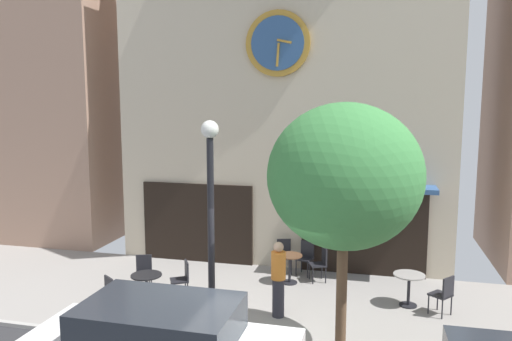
# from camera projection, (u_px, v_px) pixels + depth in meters

# --- Properties ---
(clock_building) EXTENTS (9.47, 4.28, 10.78)m
(clock_building) POSITION_uv_depth(u_px,v_px,m) (288.00, 72.00, 14.73)
(clock_building) COLOR beige
(clock_building) RESTS_ON ground_plane
(neighbor_building_left) EXTENTS (6.71, 3.90, 14.61)m
(neighbor_building_left) POSITION_uv_depth(u_px,v_px,m) (28.00, 24.00, 17.14)
(neighbor_building_left) COLOR #9E7A66
(neighbor_building_left) RESTS_ON ground_plane
(street_lamp) EXTENTS (0.36, 0.36, 4.28)m
(street_lamp) POSITION_uv_depth(u_px,v_px,m) (211.00, 224.00, 10.08)
(street_lamp) COLOR black
(street_lamp) RESTS_ON ground_plane
(street_tree) EXTENTS (2.79, 2.51, 4.64)m
(street_tree) POSITION_uv_depth(u_px,v_px,m) (344.00, 177.00, 8.86)
(street_tree) COLOR brown
(street_tree) RESTS_ON ground_plane
(cafe_table_near_door) EXTENTS (0.71, 0.71, 0.72)m
(cafe_table_near_door) POSITION_uv_depth(u_px,v_px,m) (147.00, 283.00, 11.38)
(cafe_table_near_door) COLOR black
(cafe_table_near_door) RESTS_ON ground_plane
(cafe_table_center_right) EXTENTS (0.65, 0.65, 0.75)m
(cafe_table_center_right) POSITION_uv_depth(u_px,v_px,m) (290.00, 264.00, 12.74)
(cafe_table_center_right) COLOR black
(cafe_table_center_right) RESTS_ON ground_plane
(cafe_table_leftmost) EXTENTS (0.71, 0.71, 0.75)m
(cafe_table_leftmost) POSITION_uv_depth(u_px,v_px,m) (409.00, 283.00, 11.30)
(cafe_table_leftmost) COLOR black
(cafe_table_leftmost) RESTS_ON ground_plane
(cafe_chair_right_end) EXTENTS (0.52, 0.52, 0.90)m
(cafe_chair_right_end) POSITION_uv_depth(u_px,v_px,m) (321.00, 261.00, 12.87)
(cafe_chair_right_end) COLOR black
(cafe_chair_right_end) RESTS_ON ground_plane
(cafe_chair_near_lamp) EXTENTS (0.51, 0.51, 0.90)m
(cafe_chair_near_lamp) POSITION_uv_depth(u_px,v_px,m) (144.00, 271.00, 12.17)
(cafe_chair_near_lamp) COLOR black
(cafe_chair_near_lamp) RESTS_ON ground_plane
(cafe_chair_facing_wall) EXTENTS (0.56, 0.56, 0.90)m
(cafe_chair_facing_wall) POSITION_uv_depth(u_px,v_px,m) (113.00, 292.00, 10.77)
(cafe_chair_facing_wall) COLOR black
(cafe_chair_facing_wall) RESTS_ON ground_plane
(cafe_chair_left_end) EXTENTS (0.50, 0.50, 0.90)m
(cafe_chair_left_end) POSITION_uv_depth(u_px,v_px,m) (284.00, 253.00, 13.59)
(cafe_chair_left_end) COLOR black
(cafe_chair_left_end) RESTS_ON ground_plane
(cafe_chair_under_awning) EXTENTS (0.50, 0.50, 0.90)m
(cafe_chair_under_awning) POSITION_uv_depth(u_px,v_px,m) (306.00, 255.00, 13.41)
(cafe_chair_under_awning) COLOR black
(cafe_chair_under_awning) RESTS_ON ground_plane
(cafe_chair_mid_row) EXTENTS (0.55, 0.55, 0.90)m
(cafe_chair_mid_row) POSITION_uv_depth(u_px,v_px,m) (183.00, 277.00, 11.75)
(cafe_chair_mid_row) COLOR black
(cafe_chair_mid_row) RESTS_ON ground_plane
(cafe_chair_by_entrance) EXTENTS (0.56, 0.56, 0.90)m
(cafe_chair_by_entrance) POSITION_uv_depth(u_px,v_px,m) (444.00, 292.00, 10.77)
(cafe_chair_by_entrance) COLOR black
(cafe_chair_by_entrance) RESTS_ON ground_plane
(pedestrian_orange) EXTENTS (0.43, 0.43, 1.67)m
(pedestrian_orange) POSITION_uv_depth(u_px,v_px,m) (278.00, 278.00, 10.69)
(pedestrian_orange) COLOR #2D2D38
(pedestrian_orange) RESTS_ON ground_plane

